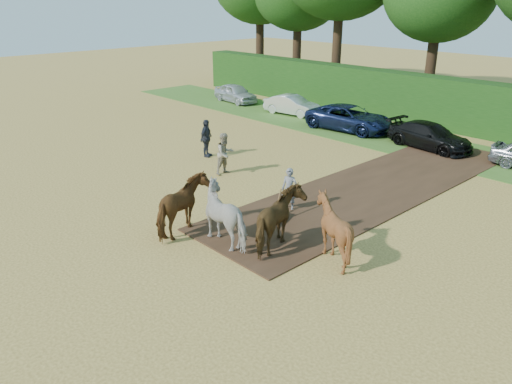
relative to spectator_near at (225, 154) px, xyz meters
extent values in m
plane|color=gold|center=(4.15, -3.46, -0.94)|extent=(120.00, 120.00, 0.00)
cube|color=#472D1C|center=(5.65, 3.54, -0.92)|extent=(4.50, 17.00, 0.05)
cube|color=#38601E|center=(4.15, 10.54, -0.93)|extent=(50.00, 5.00, 0.03)
cube|color=#14380F|center=(4.15, 15.04, 0.56)|extent=(46.00, 1.60, 3.00)
imported|color=#BFB696|center=(0.00, 0.00, 0.00)|extent=(0.73, 0.93, 1.88)
imported|color=#242830|center=(-2.64, 0.98, 0.00)|extent=(0.90, 1.19, 1.88)
imported|color=brown|center=(3.75, -4.92, 0.03)|extent=(1.86, 2.54, 1.95)
imported|color=beige|center=(5.24, -4.15, 0.03)|extent=(2.43, 2.28, 1.95)
imported|color=#54391A|center=(6.73, -3.37, 0.03)|extent=(1.86, 2.54, 1.95)
imported|color=brown|center=(8.22, -2.60, 0.04)|extent=(2.14, 2.25, 1.96)
cube|color=black|center=(5.21, -1.90, -0.78)|extent=(0.62, 0.90, 0.33)
cube|color=brown|center=(5.42, -2.41, -0.62)|extent=(0.59, 1.24, 0.09)
cylinder|color=brown|center=(4.82, -1.50, -0.43)|extent=(0.53, 0.84, 0.69)
cylinder|color=brown|center=(5.20, -1.34, -0.43)|extent=(0.29, 0.93, 0.69)
imported|color=#96978F|center=(4.78, -0.87, -0.13)|extent=(0.70, 0.59, 1.63)
imported|color=silver|center=(-12.05, 10.99, -0.26)|extent=(4.12, 1.98, 1.36)
imported|color=silver|center=(-6.21, 11.01, -0.29)|extent=(4.12, 1.91, 1.31)
imported|color=#151F43|center=(-1.01, 10.45, -0.21)|extent=(5.51, 2.95, 1.47)
imported|color=black|center=(4.19, 10.44, -0.27)|extent=(4.77, 2.30, 1.34)
cylinder|color=#382616|center=(-16.85, 18.04, 1.98)|extent=(0.70, 0.70, 5.85)
cylinder|color=#382616|center=(-12.85, 18.54, 1.76)|extent=(0.70, 0.70, 5.40)
cylinder|color=#382616|center=(-7.85, 17.54, 2.32)|extent=(0.70, 0.70, 6.53)
cylinder|color=#382616|center=(-0.85, 19.04, 1.65)|extent=(0.70, 0.70, 5.17)
camera|label=1|loc=(16.56, -13.52, 6.57)|focal=35.00mm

